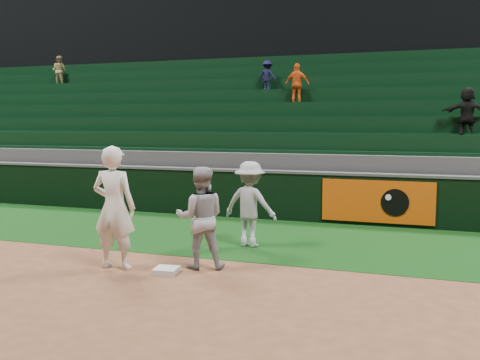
{
  "coord_description": "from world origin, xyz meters",
  "views": [
    {
      "loc": [
        4.01,
        -7.83,
        2.45
      ],
      "look_at": [
        0.51,
        2.3,
        1.3
      ],
      "focal_mm": 40.0,
      "sensor_mm": 36.0,
      "label": 1
    }
  ],
  "objects_px": {
    "first_base": "(166,270)",
    "baserunner": "(201,218)",
    "first_baseman": "(114,208)",
    "base_coach": "(250,204)"
  },
  "relations": [
    {
      "from": "first_base",
      "to": "baserunner",
      "type": "bearing_deg",
      "value": 49.04
    },
    {
      "from": "first_baseman",
      "to": "base_coach",
      "type": "xyz_separation_m",
      "value": [
        1.67,
        2.25,
        -0.18
      ]
    },
    {
      "from": "first_base",
      "to": "base_coach",
      "type": "bearing_deg",
      "value": 72.08
    },
    {
      "from": "base_coach",
      "to": "baserunner",
      "type": "bearing_deg",
      "value": 87.39
    },
    {
      "from": "baserunner",
      "to": "base_coach",
      "type": "xyz_separation_m",
      "value": [
        0.31,
        1.75,
        -0.01
      ]
    },
    {
      "from": "first_baseman",
      "to": "baserunner",
      "type": "bearing_deg",
      "value": -163.66
    },
    {
      "from": "first_base",
      "to": "first_baseman",
      "type": "height_order",
      "value": "first_baseman"
    },
    {
      "from": "first_baseman",
      "to": "base_coach",
      "type": "height_order",
      "value": "first_baseman"
    },
    {
      "from": "first_baseman",
      "to": "baserunner",
      "type": "height_order",
      "value": "first_baseman"
    },
    {
      "from": "first_base",
      "to": "base_coach",
      "type": "height_order",
      "value": "base_coach"
    }
  ]
}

